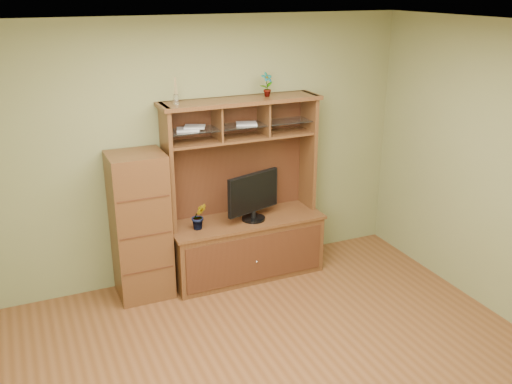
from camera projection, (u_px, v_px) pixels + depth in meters
room at (290, 221)px, 4.15m from camera, size 4.54×4.04×2.74m
media_hutch at (245, 229)px, 6.06m from camera, size 1.66×0.61×1.90m
monitor at (253, 196)px, 5.87m from camera, size 0.63×0.25×0.51m
orchid_plant at (199, 216)px, 5.69m from camera, size 0.16×0.14×0.28m
top_plant at (267, 84)px, 5.71m from camera, size 0.14×0.11×0.25m
reed_diffuser at (176, 94)px, 5.36m from camera, size 0.05×0.05×0.25m
magazines at (209, 127)px, 5.61m from camera, size 0.87×0.22×0.04m
side_cabinet at (140, 226)px, 5.58m from camera, size 0.53×0.48×1.48m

